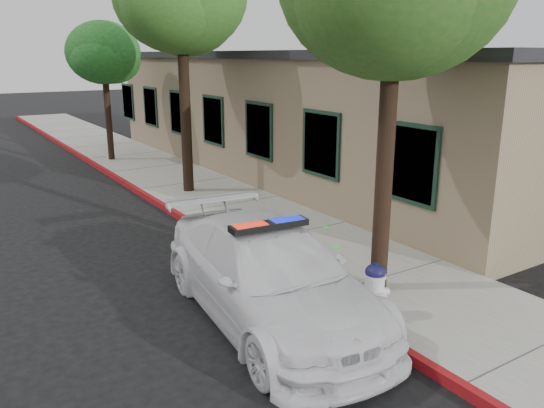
{
  "coord_description": "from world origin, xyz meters",
  "views": [
    {
      "loc": [
        -5.13,
        -6.63,
        4.13
      ],
      "look_at": [
        1.16,
        3.14,
        0.89
      ],
      "focal_mm": 35.48,
      "sensor_mm": 36.0,
      "label": 1
    }
  ],
  "objects": [
    {
      "name": "street_tree_far",
      "position": [
        0.89,
        14.33,
        4.07
      ],
      "size": [
        2.85,
        2.81,
        5.22
      ],
      "rotation": [
        0.0,
        0.0,
        0.21
      ],
      "color": "black",
      "rests_on": "sidewalk"
    },
    {
      "name": "ground",
      "position": [
        0.0,
        0.0,
        0.0
      ],
      "size": [
        120.0,
        120.0,
        0.0
      ],
      "primitive_type": "plane",
      "color": "black",
      "rests_on": "ground"
    },
    {
      "name": "sidewalk",
      "position": [
        1.6,
        3.0,
        0.07
      ],
      "size": [
        3.2,
        60.0,
        0.15
      ],
      "primitive_type": "cube",
      "color": "gray",
      "rests_on": "ground"
    },
    {
      "name": "fire_hydrant",
      "position": [
        0.35,
        -1.05,
        0.6
      ],
      "size": [
        0.52,
        0.45,
        0.9
      ],
      "rotation": [
        0.0,
        0.0,
        -0.18
      ],
      "color": "silver",
      "rests_on": "sidewalk"
    },
    {
      "name": "police_car",
      "position": [
        -0.9,
        0.04,
        0.77
      ],
      "size": [
        2.66,
        5.44,
        1.64
      ],
      "rotation": [
        0.0,
        0.0,
        -0.1
      ],
      "color": "white",
      "rests_on": "ground"
    },
    {
      "name": "street_tree_mid",
      "position": [
        1.31,
        8.09,
        5.53
      ],
      "size": [
        3.74,
        3.86,
        7.14
      ],
      "rotation": [
        0.0,
        0.0,
        0.3
      ],
      "color": "black",
      "rests_on": "sidewalk"
    },
    {
      "name": "clapboard_building",
      "position": [
        6.69,
        9.0,
        2.13
      ],
      "size": [
        7.3,
        20.89,
        4.24
      ],
      "color": "#8F835E",
      "rests_on": "ground"
    },
    {
      "name": "red_curb",
      "position": [
        0.06,
        3.0,
        0.08
      ],
      "size": [
        0.14,
        60.0,
        0.16
      ],
      "primitive_type": "cube",
      "color": "maroon",
      "rests_on": "ground"
    }
  ]
}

